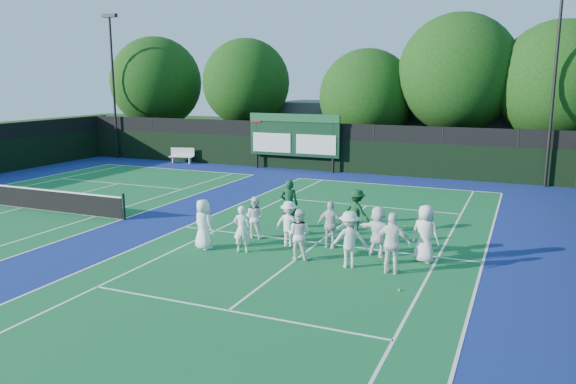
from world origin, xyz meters
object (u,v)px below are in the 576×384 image
at_px(bench, 182,155).
at_px(scoreboard, 294,136).
at_px(coach_left, 289,204).
at_px(tennis_net, 23,197).

bearing_deg(bench, scoreboard, 1.46).
distance_m(scoreboard, coach_left, 14.19).
relative_size(scoreboard, bench, 3.48).
height_order(tennis_net, bench, tennis_net).
bearing_deg(tennis_net, scoreboard, 64.40).
bearing_deg(bench, tennis_net, -85.22).
xyz_separation_m(scoreboard, bench, (-8.19, -0.21, -1.62)).
height_order(bench, coach_left, coach_left).
bearing_deg(scoreboard, coach_left, -68.07).
distance_m(bench, coach_left, 18.65).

